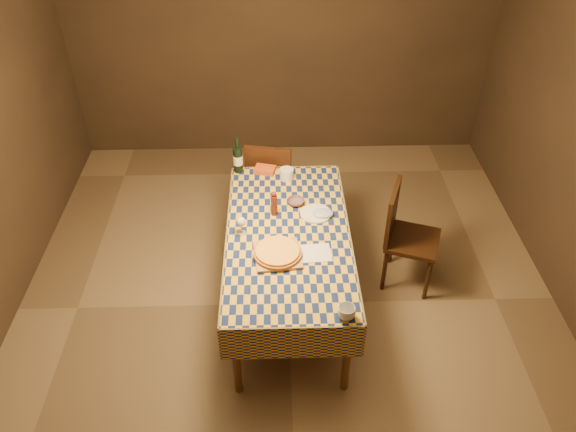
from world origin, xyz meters
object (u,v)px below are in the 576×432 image
Objects in this scene: dining_table at (288,241)px; chair_far at (271,179)px; cutting_board at (278,255)px; pizza at (277,252)px; chair_right at (404,232)px; wine_bottle at (238,159)px; bowl at (296,202)px; white_plate at (316,214)px.

chair_far is (-0.13, 1.09, -0.17)m from dining_table.
cutting_board is at bearing -108.85° from dining_table.
dining_table is 4.00× the size of pizza.
wine_bottle is at bearing 157.49° from chair_right.
chair_far is (0.28, 0.23, -0.37)m from wine_bottle.
chair_right reaches higher than cutting_board.
pizza is 3.36× the size of bowl.
white_plate is (0.63, -0.63, -0.12)m from wine_bottle.
wine_bottle reaches higher than chair_right.
pizza is at bearing -122.94° from white_plate.
bowl is at bearing 78.83° from dining_table.
dining_table is 5.57× the size of wine_bottle.
chair_right is (1.05, 0.53, -0.28)m from pizza.
dining_table is 1.11m from chair_far.
pizza is (-0.00, -0.00, 0.03)m from cutting_board.
white_plate is at bearing 57.06° from pizza.
pizza is at bearing -116.57° from cutting_board.
cutting_board is 0.63m from bowl.
dining_table is at bearing 71.15° from pizza.
cutting_board is 0.03m from pizza.
chair_right reaches higher than bowl.
wine_bottle is at bearing 106.38° from pizza.
white_plate is (0.22, 0.23, 0.08)m from dining_table.
chair_far is 1.36m from chair_right.
white_plate is at bearing 57.06° from cutting_board.
pizza is 0.49× the size of chair_right.
cutting_board is 1.21m from chair_right.
wine_bottle is 0.36× the size of chair_right.
pizza is 1.39× the size of wine_bottle.
wine_bottle is 0.36× the size of chair_far.
bowl is (0.16, 0.61, -0.02)m from pizza.
pizza is at bearing -104.31° from bowl.
dining_table is 0.97m from wine_bottle.
white_plate is (0.31, 0.47, -0.03)m from pizza.
wine_bottle is 0.52m from chair_far.
cutting_board is (-0.08, -0.25, 0.09)m from dining_table.
cutting_board is 0.35× the size of chair_right.
wine_bottle reaches higher than cutting_board.
dining_table is at bearing 71.15° from cutting_board.
chair_right is at bearing 26.96° from cutting_board.
chair_right reaches higher than dining_table.
wine_bottle is (-0.48, 0.49, 0.10)m from bowl.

